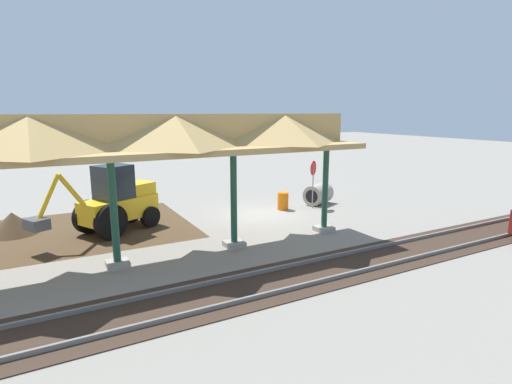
{
  "coord_description": "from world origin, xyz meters",
  "views": [
    {
      "loc": [
        9.24,
        16.56,
        4.97
      ],
      "look_at": [
        1.3,
        1.88,
        1.6
      ],
      "focal_mm": 28.0,
      "sensor_mm": 36.0,
      "label": 1
    }
  ],
  "objects": [
    {
      "name": "stop_sign",
      "position": [
        -3.07,
        0.03,
        1.8
      ],
      "size": [
        0.66,
        0.43,
        2.49
      ],
      "color": "gray",
      "rests_on": "ground"
    },
    {
      "name": "dirt_work_zone",
      "position": [
        8.54,
        -1.38,
        0.0
      ],
      "size": [
        10.0,
        7.0,
        0.01
      ],
      "primitive_type": "cube",
      "color": "#4C3823",
      "rests_on": "ground"
    },
    {
      "name": "concrete_pipe",
      "position": [
        -3.9,
        -0.57,
        0.55
      ],
      "size": [
        1.87,
        1.65,
        1.09
      ],
      "color": "#9E9384",
      "rests_on": "ground"
    },
    {
      "name": "rail_tracks",
      "position": [
        0.0,
        7.1,
        0.03
      ],
      "size": [
        60.0,
        2.58,
        0.15
      ],
      "color": "slate",
      "rests_on": "ground"
    },
    {
      "name": "platform_canopy",
      "position": [
        9.48,
        3.63,
        4.18
      ],
      "size": [
        22.19,
        3.2,
        4.9
      ],
      "color": "#9E998E",
      "rests_on": "ground"
    },
    {
      "name": "ground_plane",
      "position": [
        0.0,
        0.0,
        0.0
      ],
      "size": [
        120.0,
        120.0,
        0.0
      ],
      "primitive_type": "plane",
      "color": "gray"
    },
    {
      "name": "backhoe",
      "position": [
        6.67,
        -0.53,
        1.26
      ],
      "size": [
        5.25,
        3.53,
        2.82
      ],
      "color": "yellow",
      "rests_on": "ground"
    },
    {
      "name": "dirt_mound",
      "position": [
        10.54,
        -2.15,
        0.0
      ],
      "size": [
        3.99,
        3.99,
        1.84
      ],
      "primitive_type": "cone",
      "color": "#4C3823",
      "rests_on": "ground"
    },
    {
      "name": "traffic_barrel",
      "position": [
        -1.52,
        -0.42,
        0.45
      ],
      "size": [
        0.56,
        0.56,
        0.9
      ],
      "primitive_type": "cylinder",
      "color": "orange",
      "rests_on": "ground"
    }
  ]
}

